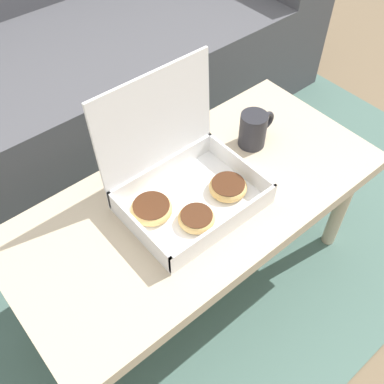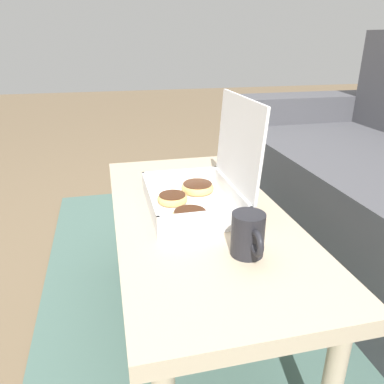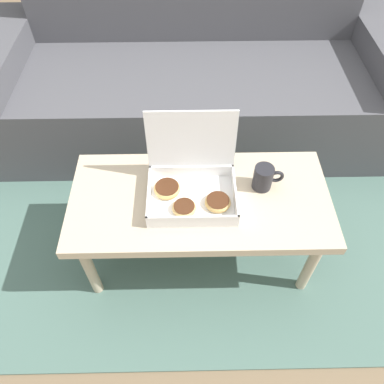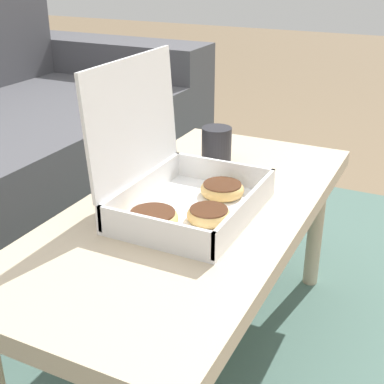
# 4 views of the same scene
# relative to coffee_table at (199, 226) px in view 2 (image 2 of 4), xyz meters

# --- Properties ---
(ground_plane) EXTENTS (12.00, 12.00, 0.00)m
(ground_plane) POSITION_rel_coffee_table_xyz_m (0.00, 0.10, -0.38)
(ground_plane) COLOR #756047
(area_rug) EXTENTS (2.41, 1.86, 0.01)m
(area_rug) POSITION_rel_coffee_table_xyz_m (0.00, 0.40, -0.37)
(area_rug) COLOR #4C6B60
(area_rug) RESTS_ON ground_plane
(coffee_table) EXTENTS (1.02, 0.48, 0.42)m
(coffee_table) POSITION_rel_coffee_table_xyz_m (0.00, 0.00, 0.00)
(coffee_table) COLOR #C6B293
(coffee_table) RESTS_ON ground_plane
(pastry_box) EXTENTS (0.33, 0.28, 0.32)m
(pastry_box) POSITION_rel_coffee_table_xyz_m (-0.04, 0.01, 0.11)
(pastry_box) COLOR white
(pastry_box) RESTS_ON coffee_table
(coffee_mug) EXTENTS (0.12, 0.08, 0.10)m
(coffee_mug) POSITION_rel_coffee_table_xyz_m (0.25, 0.05, 0.10)
(coffee_mug) COLOR #232328
(coffee_mug) RESTS_ON coffee_table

